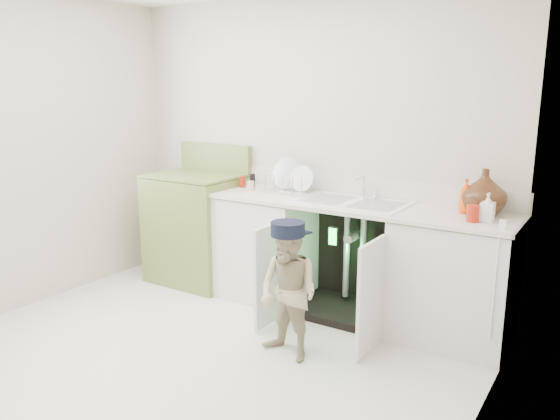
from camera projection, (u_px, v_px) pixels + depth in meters
name	position (u px, v px, depth m)	size (l,w,h in m)	color
ground	(194.00, 357.00, 3.63)	(3.50, 3.50, 0.00)	silver
room_shell	(187.00, 171.00, 3.35)	(6.00, 5.50, 1.26)	beige
counter_run	(353.00, 257.00, 4.21)	(2.44, 1.02, 1.21)	white
avocado_stove	(198.00, 226.00, 5.00)	(0.80, 0.65, 1.24)	olive
repair_worker	(289.00, 291.00, 3.53)	(0.49, 0.73, 0.92)	tan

